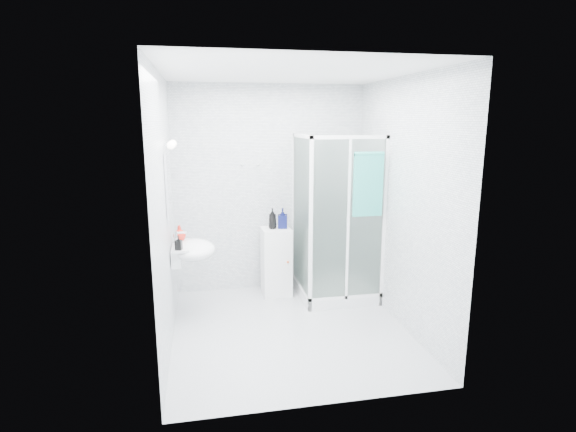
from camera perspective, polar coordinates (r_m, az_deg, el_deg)
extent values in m
cube|color=white|center=(4.45, 0.23, 0.94)|extent=(2.40, 2.60, 2.60)
cube|color=silver|center=(4.87, 0.22, -14.21)|extent=(2.40, 2.60, 0.01)
cube|color=white|center=(4.39, 0.24, 17.79)|extent=(2.40, 2.60, 0.01)
cube|color=white|center=(5.77, 5.96, -9.33)|extent=(0.90, 0.90, 0.12)
cube|color=white|center=(5.27, 1.87, 10.11)|extent=(0.04, 0.90, 0.04)
cube|color=white|center=(4.97, 7.90, 9.89)|extent=(0.90, 0.04, 0.04)
cube|color=white|center=(4.98, 2.90, -1.40)|extent=(0.04, 0.04, 2.00)
cube|color=white|center=(5.38, 1.70, 0.05)|extent=(0.02, 0.82, 1.84)
cube|color=white|center=(5.08, 7.64, -0.76)|extent=(0.82, 0.02, 1.84)
cube|color=white|center=(5.09, 7.60, -0.74)|extent=(0.03, 0.04, 1.84)
cylinder|color=silver|center=(5.81, 5.12, 4.00)|extent=(0.02, 0.02, 1.00)
cylinder|color=silver|center=(5.73, 5.29, 8.62)|extent=(0.09, 0.05, 0.09)
cylinder|color=silver|center=(5.90, 5.45, 1.16)|extent=(0.12, 0.04, 0.12)
cylinder|color=silver|center=(5.04, 11.02, 7.53)|extent=(0.03, 0.05, 0.03)
cube|color=white|center=(4.95, -13.94, -4.85)|extent=(0.10, 0.40, 0.18)
ellipsoid|color=white|center=(4.93, -11.87, -4.22)|extent=(0.46, 0.56, 0.20)
cube|color=white|center=(4.92, -13.30, -3.71)|extent=(0.16, 0.50, 0.02)
cylinder|color=silver|center=(4.90, -14.04, -2.83)|extent=(0.04, 0.04, 0.16)
cylinder|color=silver|center=(4.88, -13.49, -2.07)|extent=(0.12, 0.02, 0.02)
cube|color=white|center=(4.79, -14.92, 3.75)|extent=(0.02, 0.60, 0.70)
cylinder|color=silver|center=(4.59, -15.15, 8.67)|extent=(0.05, 0.04, 0.04)
sphere|color=white|center=(4.59, -14.64, 8.70)|extent=(0.08, 0.08, 0.08)
cylinder|color=silver|center=(4.91, -14.90, 8.88)|extent=(0.05, 0.04, 0.04)
sphere|color=white|center=(4.91, -14.42, 8.90)|extent=(0.08, 0.08, 0.08)
cylinder|color=silver|center=(5.60, -5.86, 6.47)|extent=(0.02, 0.04, 0.02)
sphere|color=silver|center=(5.58, -5.84, 6.45)|extent=(0.03, 0.03, 0.03)
cylinder|color=silver|center=(5.62, -3.82, 6.53)|extent=(0.02, 0.04, 0.02)
sphere|color=silver|center=(5.60, -3.78, 6.51)|extent=(0.03, 0.03, 0.03)
cube|color=white|center=(5.66, -1.50, -5.78)|extent=(0.36, 0.36, 0.85)
cube|color=white|center=(5.50, -1.21, -6.31)|extent=(0.32, 0.01, 0.72)
sphere|color=#E95A20|center=(5.49, -0.02, -5.88)|extent=(0.03, 0.03, 0.03)
cube|color=teal|center=(5.04, 10.14, 3.86)|extent=(0.34, 0.04, 0.69)
cylinder|color=teal|center=(5.00, 10.29, 7.78)|extent=(0.34, 0.05, 0.05)
imported|color=black|center=(5.51, -1.99, -0.33)|extent=(0.11, 0.11, 0.26)
imported|color=#0A0F40|center=(5.54, -0.69, -0.28)|extent=(0.13, 0.14, 0.25)
imported|color=red|center=(5.06, -13.62, -2.12)|extent=(0.14, 0.14, 0.17)
imported|color=black|center=(4.71, -13.73, -3.34)|extent=(0.08, 0.08, 0.14)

